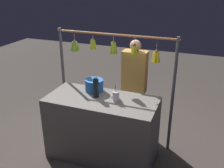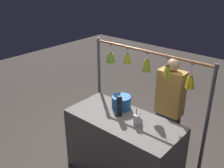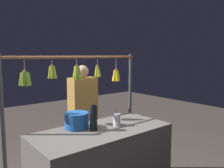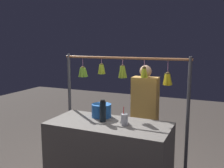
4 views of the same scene
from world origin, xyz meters
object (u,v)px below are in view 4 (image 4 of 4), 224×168
vendor_person (145,119)px  blue_bucket (101,110)px  drink_cup (124,119)px  water_bottle (103,111)px

vendor_person → blue_bucket: bearing=52.6°
blue_bucket → drink_cup: drink_cup is taller
blue_bucket → drink_cup: (-0.40, 0.20, -0.02)m
blue_bucket → vendor_person: (-0.43, -0.56, -0.22)m
blue_bucket → drink_cup: 0.45m
water_bottle → blue_bucket: size_ratio=1.07×
water_bottle → vendor_person: size_ratio=0.18×
blue_bucket → vendor_person: vendor_person is taller
drink_cup → vendor_person: vendor_person is taller
drink_cup → water_bottle: bearing=-5.2°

